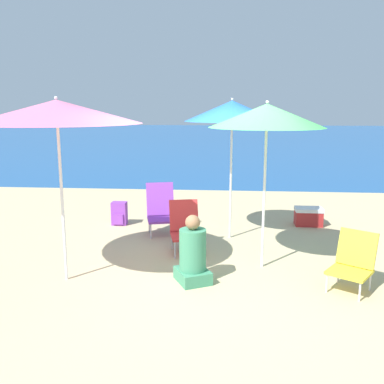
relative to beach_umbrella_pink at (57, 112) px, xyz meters
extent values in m
plane|color=#C6B284|center=(1.88, 0.35, -2.13)|extent=(60.00, 60.00, 0.00)
cube|color=#1E5699|center=(1.88, 26.11, -2.12)|extent=(60.00, 40.00, 0.01)
cylinder|color=white|center=(0.00, 0.00, -1.13)|extent=(0.04, 0.04, 1.99)
cone|color=pink|center=(0.00, 0.00, 0.00)|extent=(2.05, 2.05, 0.28)
sphere|color=white|center=(0.00, 0.00, 0.16)|extent=(0.04, 0.04, 0.04)
cylinder|color=white|center=(2.11, 1.97, -1.15)|extent=(0.04, 0.04, 1.95)
cone|color=blue|center=(2.11, 1.97, -0.01)|extent=(1.55, 1.55, 0.33)
sphere|color=white|center=(2.11, 1.97, 0.18)|extent=(0.04, 0.04, 0.04)
cylinder|color=white|center=(2.55, 0.66, -1.17)|extent=(0.04, 0.04, 1.92)
cone|color=#47B756|center=(2.55, 0.66, -0.05)|extent=(1.53, 1.53, 0.31)
sphere|color=white|center=(2.55, 0.66, 0.12)|extent=(0.04, 0.04, 0.04)
cylinder|color=silver|center=(3.25, -0.13, -2.01)|extent=(0.02, 0.02, 0.23)
cylinder|color=silver|center=(3.57, -0.35, -2.01)|extent=(0.02, 0.02, 0.23)
cylinder|color=silver|center=(3.46, 0.18, -2.01)|extent=(0.02, 0.02, 0.23)
cylinder|color=silver|center=(3.78, -0.04, -2.01)|extent=(0.02, 0.02, 0.23)
cube|color=yellow|center=(3.52, -0.08, -1.88)|extent=(0.62, 0.62, 0.04)
cube|color=yellow|center=(3.64, 0.10, -1.64)|extent=(0.46, 0.38, 0.44)
cylinder|color=silver|center=(0.78, 1.79, -2.00)|extent=(0.02, 0.02, 0.26)
cylinder|color=silver|center=(1.18, 1.88, -2.00)|extent=(0.02, 0.02, 0.26)
cylinder|color=silver|center=(0.68, 2.19, -2.00)|extent=(0.02, 0.02, 0.26)
cylinder|color=silver|center=(1.07, 2.29, -2.00)|extent=(0.02, 0.02, 0.26)
cube|color=purple|center=(0.93, 2.04, -1.85)|extent=(0.58, 0.60, 0.04)
cube|color=purple|center=(0.87, 2.28, -1.54)|extent=(0.51, 0.32, 0.57)
cylinder|color=silver|center=(1.30, 0.88, -2.00)|extent=(0.02, 0.02, 0.26)
cylinder|color=silver|center=(1.67, 0.96, -2.00)|extent=(0.02, 0.02, 0.26)
cylinder|color=silver|center=(1.21, 1.30, -2.00)|extent=(0.02, 0.02, 0.26)
cylinder|color=silver|center=(1.57, 1.38, -2.00)|extent=(0.02, 0.02, 0.26)
cube|color=red|center=(1.44, 1.13, -1.85)|extent=(0.54, 0.59, 0.04)
cube|color=red|center=(1.38, 1.38, -1.59)|extent=(0.47, 0.28, 0.47)
cube|color=#3F8C66|center=(1.63, 0.06, -2.05)|extent=(0.53, 0.56, 0.16)
cylinder|color=#3F8C66|center=(1.63, 0.06, -1.70)|extent=(0.34, 0.34, 0.53)
sphere|color=#9E704C|center=(1.63, 0.06, -1.35)|extent=(0.19, 0.19, 0.19)
cube|color=purple|center=(0.03, 2.62, -1.91)|extent=(0.28, 0.20, 0.43)
cube|color=purple|center=(0.03, 2.51, -2.00)|extent=(0.19, 0.03, 0.20)
cube|color=#B72828|center=(3.58, 2.86, -1.99)|extent=(0.49, 0.32, 0.27)
cube|color=white|center=(3.58, 2.86, -1.82)|extent=(0.51, 0.33, 0.07)
camera|label=1|loc=(2.04, -5.04, 0.06)|focal=40.00mm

